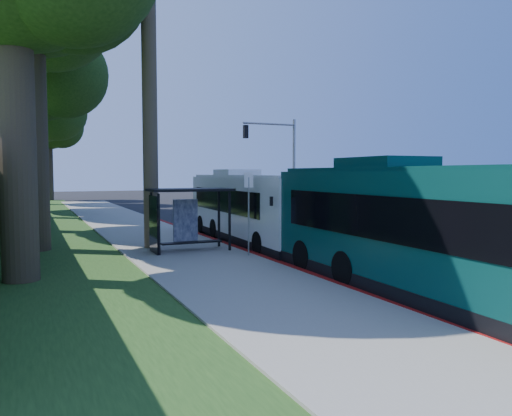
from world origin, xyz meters
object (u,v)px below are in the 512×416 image
bus_shelter (183,208)px  pickup (294,214)px  white_bus (250,206)px  teal_bus (432,230)px

bus_shelter → pickup: size_ratio=0.61×
bus_shelter → pickup: bus_shelter is taller
white_bus → pickup: white_bus is taller
pickup → bus_shelter: bearing=-160.4°
bus_shelter → pickup: bearing=37.8°
bus_shelter → white_bus: white_bus is taller
teal_bus → pickup: bearing=73.9°
pickup → teal_bus: bearing=-125.6°
bus_shelter → teal_bus: (3.55, -9.51, -0.05)m
bus_shelter → white_bus: (3.73, 1.97, -0.18)m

